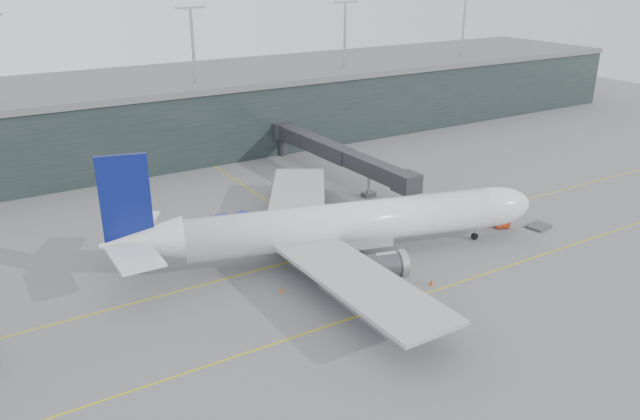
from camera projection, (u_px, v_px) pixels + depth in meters
ground at (293, 247)px, 87.29m from camera, size 320.00×320.00×0.00m
taxiline_a at (307, 257)px, 84.11m from camera, size 160.00×0.25×0.02m
taxiline_b at (378, 309)px, 71.40m from camera, size 160.00×0.25×0.02m
taxiline_lead_main at (262, 197)px, 105.59m from camera, size 0.25×60.00×0.02m
terminal at (158, 114)px, 130.56m from camera, size 240.00×36.00×29.00m
main_aircraft at (340, 225)px, 82.59m from camera, size 58.12×53.50×16.53m
jet_bridge at (323, 148)px, 115.54m from camera, size 4.87×45.21×6.89m
gse_cart at (502, 222)px, 93.29m from camera, size 2.50×2.01×1.48m
baggage_dolly at (539, 226)px, 93.54m from camera, size 3.71×3.17×0.33m
uld_a at (222, 222)px, 92.74m from camera, size 2.66×2.36×2.04m
uld_b at (242, 219)px, 93.75m from camera, size 2.76×2.51×2.05m
uld_c at (268, 217)px, 95.27m from camera, size 1.95×1.62×1.65m
cone_nose at (501, 206)px, 101.05m from camera, size 0.45×0.45×0.72m
cone_wing_stbd at (431, 282)px, 76.67m from camera, size 0.50×0.50×0.80m
cone_wing_port at (313, 207)px, 100.50m from camera, size 0.46×0.46×0.73m
cone_tail at (282, 290)px, 75.10m from camera, size 0.40×0.40×0.63m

